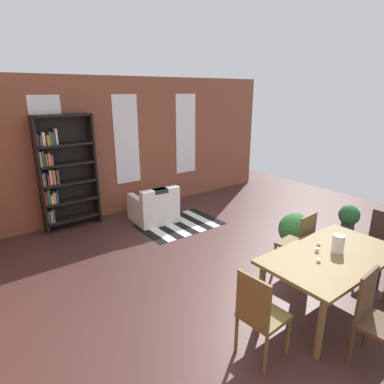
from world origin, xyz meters
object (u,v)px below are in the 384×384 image
object	(u,v)px
vase_on_table	(338,244)
armchair_white	(154,208)
dining_chair_head_right	(378,244)
potted_plant_corner	(349,217)
dining_chair_near_left	(376,317)
dining_chair_far_right	(299,242)
potted_plant_by_shelf	(295,231)
bookshelf_tall	(63,172)
dining_table	(331,261)
dining_chair_head_left	(259,313)

from	to	relation	value
vase_on_table	armchair_white	xyz separation A→B (m)	(-0.32, 3.67, -0.57)
dining_chair_head_right	potted_plant_corner	distance (m)	1.69
dining_chair_near_left	potted_plant_corner	distance (m)	3.40
dining_chair_far_right	armchair_white	world-z (taller)	dining_chair_far_right
dining_chair_near_left	potted_plant_by_shelf	size ratio (longest dim) A/B	1.44
vase_on_table	bookshelf_tall	size ratio (longest dim) A/B	0.10
dining_chair_far_right	potted_plant_by_shelf	bearing A→B (deg)	39.61
vase_on_table	dining_chair_near_left	size ratio (longest dim) A/B	0.22
dining_chair_head_right	potted_plant_by_shelf	world-z (taller)	dining_chair_head_right
dining_table	potted_plant_by_shelf	bearing A→B (deg)	50.92
dining_table	dining_chair_far_right	size ratio (longest dim) A/B	1.78
dining_chair_head_left	armchair_white	bearing A→B (deg)	74.80
vase_on_table	dining_chair_near_left	world-z (taller)	vase_on_table
dining_table	potted_plant_corner	world-z (taller)	dining_table
dining_chair_head_left	dining_table	bearing A→B (deg)	0.23
dining_chair_near_left	dining_chair_head_right	world-z (taller)	same
dining_table	dining_chair_near_left	distance (m)	0.81
bookshelf_tall	armchair_white	xyz separation A→B (m)	(1.49, -0.72, -0.82)
dining_chair_near_left	armchair_white	bearing A→B (deg)	87.82
vase_on_table	potted_plant_corner	distance (m)	2.70
dining_table	dining_chair_near_left	world-z (taller)	dining_chair_near_left
potted_plant_by_shelf	dining_chair_far_right	bearing A→B (deg)	-140.39
bookshelf_tall	dining_chair_head_left	bearing A→B (deg)	-83.69
dining_chair_head_left	potted_plant_corner	bearing A→B (deg)	16.14
dining_table	dining_chair_head_right	distance (m)	1.23
dining_table	dining_chair_head_left	bearing A→B (deg)	-179.77
dining_chair_head_left	armchair_white	size ratio (longest dim) A/B	1.12
bookshelf_tall	potted_plant_by_shelf	bearing A→B (deg)	-50.72
dining_chair_head_left	potted_plant_corner	world-z (taller)	dining_chair_head_left
dining_chair_near_left	potted_plant_corner	world-z (taller)	dining_chair_near_left
armchair_white	dining_table	bearing A→B (deg)	-86.56
vase_on_table	dining_chair_far_right	size ratio (longest dim) A/B	0.22
dining_table	dining_chair_near_left	bearing A→B (deg)	-118.95
dining_chair_far_right	armchair_white	distance (m)	3.05
dining_chair_head_left	potted_plant_by_shelf	world-z (taller)	dining_chair_head_left
dining_table	dining_chair_near_left	xyz separation A→B (m)	(-0.39, -0.70, -0.15)
bookshelf_tall	dining_chair_head_right	bearing A→B (deg)	-56.33
dining_table	dining_chair_head_left	size ratio (longest dim) A/B	1.78
vase_on_table	potted_plant_by_shelf	size ratio (longest dim) A/B	0.32
dining_chair_head_left	potted_plant_corner	size ratio (longest dim) A/B	1.95
potted_plant_by_shelf	dining_chair_head_left	bearing A→B (deg)	-151.72
dining_chair_far_right	potted_plant_corner	xyz separation A→B (m)	(2.12, 0.37, -0.25)
dining_chair_far_right	armchair_white	size ratio (longest dim) A/B	1.12
potted_plant_by_shelf	dining_chair_near_left	bearing A→B (deg)	-125.55
dining_chair_far_right	bookshelf_tall	xyz separation A→B (m)	(-2.10, 3.70, 0.59)
armchair_white	potted_plant_by_shelf	bearing A→B (deg)	-65.22
armchair_white	vase_on_table	bearing A→B (deg)	-85.01
dining_chair_head_right	vase_on_table	bearing A→B (deg)	179.96
dining_chair_head_right	bookshelf_tall	bearing A→B (deg)	123.67
vase_on_table	bookshelf_tall	world-z (taller)	bookshelf_tall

